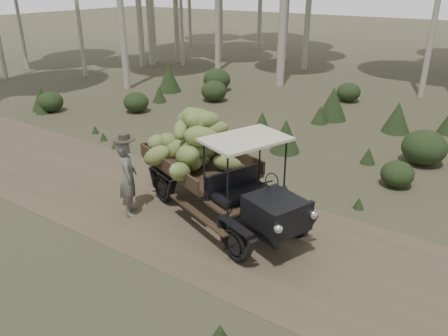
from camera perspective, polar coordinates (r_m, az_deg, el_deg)
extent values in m
plane|color=#473D2B|center=(11.31, -10.44, -4.01)|extent=(120.00, 120.00, 0.00)
cube|color=brown|center=(11.31, -10.44, -3.99)|extent=(70.00, 4.00, 0.01)
cube|color=black|center=(8.64, 6.56, -5.54)|extent=(1.25, 1.22, 0.54)
cube|color=black|center=(8.30, 9.02, -6.99)|extent=(0.44, 0.95, 0.61)
cube|color=black|center=(9.54, 1.18, -1.76)|extent=(0.56, 1.31, 0.54)
cube|color=#38281C|center=(10.63, -3.18, 0.37)|extent=(3.20, 2.63, 0.08)
cube|color=#38281C|center=(11.01, 0.70, 2.25)|extent=(2.59, 1.03, 0.31)
cube|color=#38281C|center=(10.16, -7.43, 0.16)|extent=(2.59, 1.03, 0.31)
cube|color=#38281C|center=(11.67, -6.78, 3.35)|extent=(0.68, 1.67, 0.31)
cube|color=#BDB99D|center=(8.81, 2.86, 3.75)|extent=(1.65, 1.96, 0.06)
cube|color=black|center=(10.20, 1.72, -2.96)|extent=(4.25, 1.70, 0.18)
cube|color=black|center=(9.82, -1.79, -4.07)|extent=(4.25, 1.70, 0.18)
torus|color=black|center=(9.54, 9.20, -6.91)|extent=(0.74, 0.39, 0.75)
torus|color=black|center=(8.66, 1.52, -10.02)|extent=(0.74, 0.39, 0.75)
torus|color=black|center=(11.64, -1.12, -0.73)|extent=(0.74, 0.39, 0.75)
torus|color=black|center=(10.93, -7.97, -2.66)|extent=(0.74, 0.39, 0.75)
sphere|color=beige|center=(8.51, 11.58, -6.01)|extent=(0.18, 0.18, 0.18)
sphere|color=beige|center=(7.96, 7.09, -7.89)|extent=(0.18, 0.18, 0.18)
ellipsoid|color=olive|center=(11.31, -7.40, 3.35)|extent=(0.90, 0.78, 0.64)
ellipsoid|color=olive|center=(10.26, -2.56, 2.80)|extent=(0.47, 0.77, 0.64)
ellipsoid|color=olive|center=(9.76, -2.90, 4.04)|extent=(0.98, 0.93, 0.61)
ellipsoid|color=olive|center=(10.32, -3.21, 6.23)|extent=(0.75, 0.93, 0.61)
ellipsoid|color=olive|center=(10.47, -3.55, 1.28)|extent=(0.81, 0.43, 0.44)
ellipsoid|color=olive|center=(11.12, -3.74, 4.96)|extent=(0.78, 0.89, 0.67)
ellipsoid|color=olive|center=(10.20, -1.49, 4.96)|extent=(0.85, 0.84, 0.54)
ellipsoid|color=olive|center=(10.34, -2.71, 6.39)|extent=(0.82, 0.67, 0.52)
ellipsoid|color=olive|center=(11.10, -6.06, 2.43)|extent=(0.98, 1.00, 0.74)
ellipsoid|color=olive|center=(10.74, -1.38, 4.14)|extent=(0.55, 0.84, 0.63)
ellipsoid|color=olive|center=(10.45, -3.51, 4.91)|extent=(0.86, 0.49, 0.63)
ellipsoid|color=olive|center=(10.39, -4.36, 6.60)|extent=(0.95, 0.55, 0.69)
ellipsoid|color=olive|center=(10.19, 0.46, 0.59)|extent=(0.80, 0.91, 0.63)
ellipsoid|color=olive|center=(10.32, -4.09, 2.82)|extent=(0.85, 0.81, 0.58)
ellipsoid|color=olive|center=(10.77, -3.69, 5.69)|extent=(0.51, 0.75, 0.59)
ellipsoid|color=olive|center=(10.14, -3.61, 6.06)|extent=(0.53, 0.85, 0.69)
ellipsoid|color=olive|center=(10.96, -2.34, 2.50)|extent=(0.78, 0.85, 0.59)
ellipsoid|color=olive|center=(9.82, -4.69, 1.62)|extent=(0.97, 0.82, 0.71)
ellipsoid|color=olive|center=(9.99, -3.62, 4.21)|extent=(0.85, 0.82, 0.61)
ellipsoid|color=olive|center=(10.13, -2.20, 6.28)|extent=(0.68, 0.82, 0.53)
ellipsoid|color=olive|center=(10.22, -4.64, 1.15)|extent=(0.97, 0.74, 0.54)
ellipsoid|color=olive|center=(9.95, -3.76, 2.48)|extent=(0.72, 0.48, 0.51)
ellipsoid|color=olive|center=(10.40, -5.38, 5.15)|extent=(0.75, 0.97, 0.60)
ellipsoid|color=olive|center=(10.24, -3.98, 6.43)|extent=(1.01, 0.79, 0.61)
ellipsoid|color=olive|center=(11.22, -8.69, 3.14)|extent=(0.68, 0.82, 0.62)
ellipsoid|color=olive|center=(11.18, -2.77, 4.93)|extent=(0.80, 0.94, 0.71)
ellipsoid|color=olive|center=(10.51, -2.81, 5.05)|extent=(0.79, 0.68, 0.54)
ellipsoid|color=olive|center=(10.41, -8.73, 1.59)|extent=(0.95, 0.69, 0.74)
ellipsoid|color=olive|center=(9.53, -5.79, -0.50)|extent=(0.60, 0.88, 0.69)
imported|color=#5D5A55|center=(10.31, -12.44, -1.30)|extent=(0.79, 0.78, 1.84)
cylinder|color=#362D26|center=(9.96, -12.91, 3.64)|extent=(0.69, 0.69, 0.02)
cylinder|color=#362D26|center=(9.94, -12.94, 3.97)|extent=(0.35, 0.35, 0.15)
ellipsoid|color=#233319|center=(19.77, -21.71, 8.05)|extent=(1.03, 1.03, 0.83)
cone|color=#233319|center=(20.12, -8.47, 9.51)|extent=(0.64, 0.64, 0.71)
ellipsoid|color=#233319|center=(14.30, 24.68, 2.47)|extent=(1.30, 1.30, 1.04)
cone|color=#233319|center=(21.97, -7.19, 11.53)|extent=(1.16, 1.16, 1.29)
ellipsoid|color=#233319|center=(20.73, 15.96, 9.51)|extent=(1.06, 1.06, 0.85)
cone|color=#233319|center=(20.15, -22.77, 8.33)|extent=(0.87, 0.87, 0.97)
cone|color=#233319|center=(13.84, 18.33, 1.56)|extent=(0.46, 0.46, 0.51)
ellipsoid|color=#233319|center=(18.69, -11.41, 8.44)|extent=(1.04, 1.04, 0.83)
cone|color=#233319|center=(20.80, -22.72, 8.54)|extent=(0.73, 0.73, 0.81)
cone|color=#233319|center=(19.66, -22.77, 7.43)|extent=(0.54, 0.54, 0.60)
cone|color=#233319|center=(14.09, 8.04, 4.19)|extent=(0.97, 0.97, 1.08)
cone|color=#233319|center=(15.51, 4.98, 5.77)|extent=(0.79, 0.79, 0.88)
ellipsoid|color=#233319|center=(20.02, -1.33, 10.04)|extent=(1.16, 1.16, 0.93)
cone|color=#233319|center=(17.25, 12.40, 6.82)|extent=(0.62, 0.62, 0.69)
cone|color=#233319|center=(17.81, 14.02, 8.19)|extent=(1.16, 1.16, 1.29)
ellipsoid|color=#233319|center=(21.96, -0.94, 11.47)|extent=(1.35, 1.35, 1.08)
cone|color=#233319|center=(17.01, 21.70, 6.20)|extent=(1.01, 1.01, 1.12)
ellipsoid|color=#233319|center=(12.53, 21.70, -0.73)|extent=(0.87, 0.87, 0.70)
cone|color=#233319|center=(15.64, -15.51, 4.01)|extent=(0.27, 0.27, 0.30)
cone|color=#233319|center=(14.15, -9.34, 2.51)|extent=(0.27, 0.27, 0.30)
cone|color=#233319|center=(16.46, -16.48, 4.87)|extent=(0.27, 0.27, 0.30)
cone|color=#233319|center=(11.12, 17.21, -4.38)|extent=(0.27, 0.27, 0.30)
cone|color=#233319|center=(7.19, -0.56, -20.61)|extent=(0.27, 0.27, 0.30)
cone|color=#233319|center=(14.80, -14.05, 3.05)|extent=(0.27, 0.27, 0.30)
cone|color=#233319|center=(11.38, 8.04, -2.81)|extent=(0.27, 0.27, 0.30)
cone|color=#233319|center=(12.87, 0.76, 0.66)|extent=(0.27, 0.27, 0.30)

